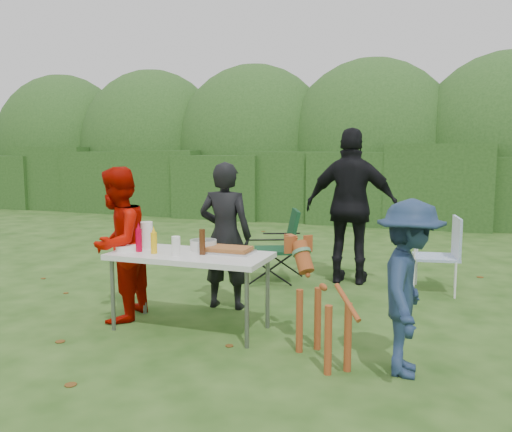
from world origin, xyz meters
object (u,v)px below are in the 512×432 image
(dog, at_px, (323,305))
(lawn_chair, at_px, (436,254))
(person_cook, at_px, (225,236))
(paper_towel_roll, at_px, (147,235))
(person_red_jacket, at_px, (118,244))
(beer_bottle, at_px, (202,242))
(mustard_bottle, at_px, (154,243))
(camping_chair, at_px, (275,246))
(child, at_px, (409,288))
(ketchup_bottle, at_px, (139,240))
(person_black_puffy, at_px, (352,206))
(folding_table, at_px, (190,259))

(dog, xyz_separation_m, lawn_chair, (0.80, 2.59, -0.01))
(person_cook, xyz_separation_m, dog, (1.33, -1.12, -0.32))
(person_cook, bearing_deg, paper_towel_roll, 44.91)
(person_cook, distance_m, lawn_chair, 2.60)
(person_red_jacket, height_order, beer_bottle, person_red_jacket)
(paper_towel_roll, bearing_deg, mustard_bottle, -46.85)
(person_cook, height_order, beer_bottle, person_cook)
(camping_chair, bearing_deg, lawn_chair, 163.40)
(person_cook, distance_m, dog, 1.77)
(paper_towel_roll, bearing_deg, child, -10.44)
(camping_chair, xyz_separation_m, paper_towel_roll, (-0.73, -1.92, 0.39))
(dog, xyz_separation_m, ketchup_bottle, (-1.86, 0.26, 0.38))
(lawn_chair, height_order, beer_bottle, beer_bottle)
(child, relative_size, mustard_bottle, 6.75)
(person_red_jacket, relative_size, child, 1.14)
(beer_bottle, bearing_deg, person_red_jacket, 177.24)
(dog, bearing_deg, person_red_jacket, 38.86)
(person_red_jacket, xyz_separation_m, dog, (2.18, -0.38, -0.30))
(child, height_order, paper_towel_roll, child)
(person_cook, xyz_separation_m, beer_bottle, (0.10, -0.79, 0.07))
(dog, bearing_deg, person_black_puffy, -36.16)
(person_black_puffy, relative_size, mustard_bottle, 9.91)
(person_black_puffy, distance_m, camping_chair, 1.10)
(mustard_bottle, bearing_deg, paper_towel_roll, 133.15)
(ketchup_bottle, bearing_deg, folding_table, 10.01)
(folding_table, xyz_separation_m, dog, (1.36, -0.34, -0.22))
(dog, xyz_separation_m, beer_bottle, (-1.23, 0.33, 0.39))
(person_black_puffy, height_order, camping_chair, person_black_puffy)
(folding_table, relative_size, camping_chair, 1.58)
(paper_towel_roll, bearing_deg, beer_bottle, -10.83)
(person_black_puffy, bearing_deg, ketchup_bottle, 53.36)
(child, bearing_deg, person_black_puffy, 17.25)
(camping_chair, bearing_deg, folding_table, 61.73)
(camping_chair, height_order, lawn_chair, camping_chair)
(folding_table, bearing_deg, ketchup_bottle, -169.99)
(dog, bearing_deg, paper_towel_roll, 35.05)
(ketchup_bottle, bearing_deg, dog, -7.85)
(lawn_chair, bearing_deg, paper_towel_roll, 28.54)
(folding_table, bearing_deg, camping_chair, 84.48)
(camping_chair, xyz_separation_m, ketchup_bottle, (-0.70, -2.12, 0.37))
(person_cook, distance_m, ketchup_bottle, 1.01)
(lawn_chair, xyz_separation_m, mustard_bottle, (-2.48, -2.36, 0.38))
(dog, distance_m, camping_chair, 2.65)
(camping_chair, bearing_deg, dog, 93.39)
(child, distance_m, beer_bottle, 1.93)
(person_black_puffy, bearing_deg, camping_chair, 14.86)
(person_red_jacket, xyz_separation_m, child, (2.85, -0.39, -0.10))
(person_cook, bearing_deg, person_black_puffy, -129.51)
(person_red_jacket, bearing_deg, person_cook, 124.19)
(camping_chair, bearing_deg, person_cook, 59.82)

